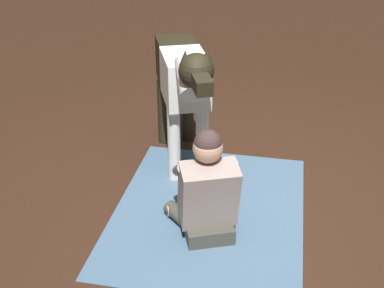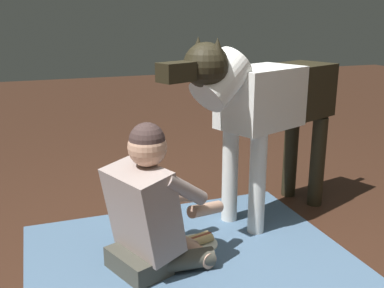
{
  "view_description": "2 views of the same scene",
  "coord_description": "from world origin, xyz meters",
  "views": [
    {
      "loc": [
        3.3,
        0.3,
        2.37
      ],
      "look_at": [
        -0.01,
        -0.36,
        0.51
      ],
      "focal_mm": 47.01,
      "sensor_mm": 36.0,
      "label": 1
    },
    {
      "loc": [
        0.92,
        2.05,
        1.39
      ],
      "look_at": [
        0.07,
        -0.3,
        0.66
      ],
      "focal_mm": 42.26,
      "sensor_mm": 36.0,
      "label": 2
    }
  ],
  "objects": [
    {
      "name": "large_dog",
      "position": [
        -0.53,
        -0.53,
        0.82
      ],
      "size": [
        1.54,
        0.74,
        1.26
      ],
      "color": "white",
      "rests_on": "ground"
    },
    {
      "name": "hot_dog_on_plate",
      "position": [
        0.04,
        -0.31,
        0.02
      ],
      "size": [
        0.25,
        0.25,
        0.06
      ],
      "color": "silver",
      "rests_on": "ground"
    },
    {
      "name": "ground_plane",
      "position": [
        0.0,
        0.0,
        0.0
      ],
      "size": [
        16.15,
        16.15,
        0.0
      ],
      "primitive_type": "plane",
      "color": "#382015"
    },
    {
      "name": "area_rug",
      "position": [
        0.13,
        -0.2,
        0.0
      ],
      "size": [
        1.85,
        1.46,
        0.01
      ],
      "primitive_type": "cube",
      "color": "slate",
      "rests_on": "ground"
    },
    {
      "name": "person_sitting_on_floor",
      "position": [
        0.36,
        -0.18,
        0.34
      ],
      "size": [
        0.72,
        0.61,
        0.84
      ],
      "color": "#444238",
      "rests_on": "ground"
    }
  ]
}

